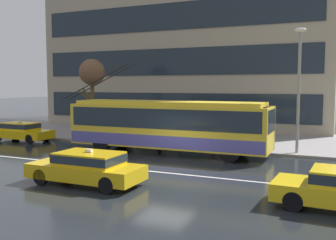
# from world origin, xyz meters

# --- Properties ---
(ground_plane) EXTENTS (160.00, 160.00, 0.00)m
(ground_plane) POSITION_xyz_m (0.00, 0.00, 0.00)
(ground_plane) COLOR #21262A
(sidewalk_slab) EXTENTS (80.00, 10.00, 0.14)m
(sidewalk_slab) POSITION_xyz_m (0.00, 9.88, 0.07)
(sidewalk_slab) COLOR gray
(sidewalk_slab) RESTS_ON ground_plane
(lane_centre_line) EXTENTS (72.00, 0.14, 0.01)m
(lane_centre_line) POSITION_xyz_m (0.00, -1.20, 0.00)
(lane_centre_line) COLOR silver
(lane_centre_line) RESTS_ON ground_plane
(trolleybus) EXTENTS (12.74, 2.56, 5.08)m
(trolleybus) POSITION_xyz_m (-1.28, 3.28, 1.62)
(trolleybus) COLOR yellow
(trolleybus) RESTS_ON ground_plane
(taxi_queued_behind_bus) EXTENTS (4.39, 1.80, 1.39)m
(taxi_queued_behind_bus) POSITION_xyz_m (-12.45, 3.61, 0.70)
(taxi_queued_behind_bus) COLOR yellow
(taxi_queued_behind_bus) RESTS_ON ground_plane
(taxi_oncoming_near) EXTENTS (4.56, 1.83, 1.39)m
(taxi_oncoming_near) POSITION_xyz_m (-1.38, -4.22, 0.70)
(taxi_oncoming_near) COLOR gold
(taxi_oncoming_near) RESTS_ON ground_plane
(bus_shelter) EXTENTS (3.60, 1.89, 2.56)m
(bus_shelter) POSITION_xyz_m (-4.07, 6.80, 2.09)
(bus_shelter) COLOR gray
(bus_shelter) RESTS_ON sidewalk_slab
(pedestrian_at_shelter) EXTENTS (0.45, 0.45, 1.69)m
(pedestrian_at_shelter) POSITION_xyz_m (0.75, 5.41, 1.15)
(pedestrian_at_shelter) COLOR black
(pedestrian_at_shelter) RESTS_ON sidewalk_slab
(pedestrian_approaching_curb) EXTENTS (0.48, 0.48, 1.71)m
(pedestrian_approaching_curb) POSITION_xyz_m (-4.92, 5.49, 1.15)
(pedestrian_approaching_curb) COLOR brown
(pedestrian_approaching_curb) RESTS_ON sidewalk_slab
(pedestrian_walking_past) EXTENTS (1.35, 1.35, 1.94)m
(pedestrian_walking_past) POSITION_xyz_m (-3.04, 6.10, 1.71)
(pedestrian_walking_past) COLOR black
(pedestrian_walking_past) RESTS_ON sidewalk_slab
(street_lamp) EXTENTS (0.60, 0.32, 6.75)m
(street_lamp) POSITION_xyz_m (5.45, 5.64, 4.13)
(street_lamp) COLOR gray
(street_lamp) RESTS_ON sidewalk_slab
(street_tree_bare) EXTENTS (2.20, 1.93, 5.61)m
(street_tree_bare) POSITION_xyz_m (-9.29, 7.55, 4.64)
(street_tree_bare) COLOR brown
(street_tree_bare) RESTS_ON sidewalk_slab
(office_tower_corner_left) EXTENTS (26.21, 15.72, 19.09)m
(office_tower_corner_left) POSITION_xyz_m (-5.74, 21.20, 9.55)
(office_tower_corner_left) COLOR tan
(office_tower_corner_left) RESTS_ON ground_plane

